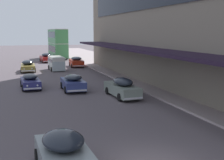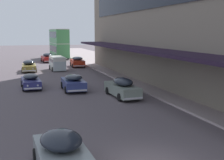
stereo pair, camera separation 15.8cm
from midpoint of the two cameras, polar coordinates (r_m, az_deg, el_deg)
The scene contains 9 objects.
transit_bus_kerbside_front at distance 65.22m, azimuth -9.98°, elevation 6.76°, with size 3.02×9.43×5.99m.
sedan_trailing_mid at distance 12.51m, azimuth -9.10°, elevation -13.12°, with size 2.08×4.36×1.60m.
sedan_lead_mid at distance 44.49m, azimuth -15.21°, elevation 2.49°, with size 2.10×4.65×1.58m.
sedan_oncoming_rear at distance 29.26m, azimuth -7.29°, elevation -0.45°, with size 2.02×4.43×1.52m.
sedan_second_mid at distance 57.64m, azimuth -12.00°, elevation 4.02°, with size 2.13×4.95×1.63m.
sedan_lead_near at distance 26.08m, azimuth 1.70°, elevation -1.38°, with size 1.89×5.01×1.68m.
sedan_oncoming_front at distance 31.11m, azimuth -14.85°, elevation -0.22°, with size 1.85×4.42×1.40m.
sedan_far_back at distance 49.09m, azimuth -6.63°, elevation 3.33°, with size 2.14×4.65×1.60m.
vw_van at distance 45.16m, azimuth -10.29°, elevation 3.17°, with size 2.01×4.60×1.96m.
Camera 1 is at (-5.18, -10.90, 5.44)m, focal length 50.00 mm.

